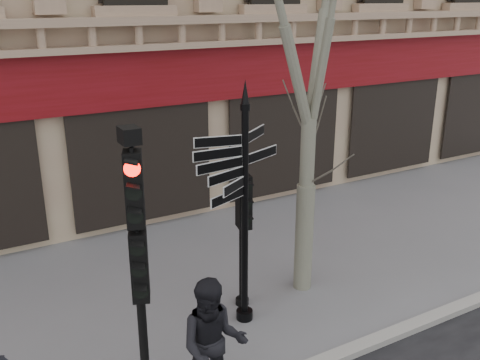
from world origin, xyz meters
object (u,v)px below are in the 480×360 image
(traffic_signal_main, at_px, (136,237))
(pedestrian_b, at_px, (213,345))
(traffic_signal_secondary, at_px, (242,216))
(fingerpost, at_px, (245,166))

(traffic_signal_main, distance_m, pedestrian_b, 1.79)
(traffic_signal_main, bearing_deg, traffic_signal_secondary, 51.07)
(traffic_signal_secondary, bearing_deg, traffic_signal_main, -136.87)
(pedestrian_b, bearing_deg, traffic_signal_secondary, 75.64)
(traffic_signal_main, height_order, traffic_signal_secondary, traffic_signal_main)
(traffic_signal_secondary, height_order, pedestrian_b, traffic_signal_secondary)
(traffic_signal_main, relative_size, pedestrian_b, 2.02)
(traffic_signal_secondary, xyz_separation_m, pedestrian_b, (-1.60, -2.01, -0.79))
(fingerpost, relative_size, traffic_signal_secondary, 1.66)
(fingerpost, bearing_deg, traffic_signal_main, -167.57)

